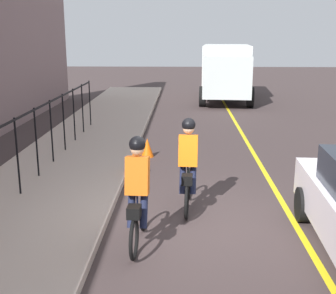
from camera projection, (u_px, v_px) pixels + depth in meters
The scene contains 9 objects.
ground_plane at pixel (207, 223), 8.12m from camera, with size 80.00×80.00×0.00m, color #3C3030.
lane_line_centre at pixel (295, 224), 8.06m from camera, with size 36.00×0.12×0.01m, color yellow.
sidewalk at pixel (23, 216), 8.21m from camera, with size 40.00×3.20×0.15m, color #B6A193.
iron_fence at pixel (16, 142), 8.90m from camera, with size 14.36×0.04×1.60m.
cyclist_lead at pixel (138, 193), 7.03m from camera, with size 1.71×0.38×1.83m.
cyclist_follow at pixel (188, 165), 8.52m from camera, with size 1.71×0.38×1.83m.
box_truck_background at pixel (226, 70), 23.07m from camera, with size 6.87×2.94×2.78m.
traffic_cone_near at pixel (133, 165), 10.57m from camera, with size 0.36×0.36×0.63m, color #FB5A04.
traffic_cone_far at pixel (147, 148), 12.43m from camera, with size 0.36×0.36×0.53m, color #EC590A.
Camera 1 is at (-7.54, 0.45, 3.35)m, focal length 47.48 mm.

